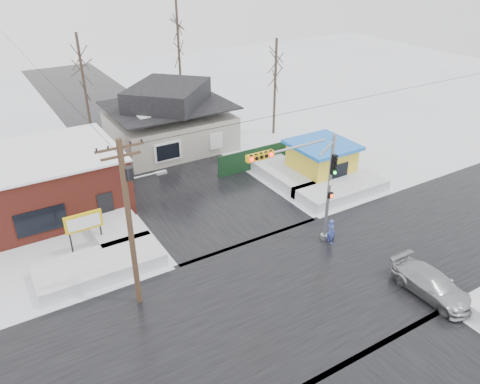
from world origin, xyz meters
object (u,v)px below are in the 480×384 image
utility_pole (130,216)px  pedestrian (331,231)px  marquee_sign (84,223)px  car (432,285)px  kiosk (321,160)px  traffic_signal (310,180)px

utility_pole → pedestrian: size_ratio=5.42×
marquee_sign → pedestrian: 14.82m
utility_pole → car: utility_pole is taller
marquee_sign → kiosk: 18.51m
utility_pole → pedestrian: (11.93, -1.03, -4.28)m
pedestrian → car: size_ratio=0.36×
traffic_signal → pedestrian: size_ratio=4.22×
traffic_signal → utility_pole: 10.39m
kiosk → car: size_ratio=1.00×
utility_pole → car: size_ratio=1.97×
traffic_signal → marquee_sign: (-11.43, 6.53, -2.62)m
traffic_signal → utility_pole: utility_pole is taller
marquee_sign → car: marquee_sign is taller
traffic_signal → car: bearing=-67.7°
kiosk → pedestrian: 9.34m
utility_pole → kiosk: 18.95m
car → marquee_sign: bearing=136.5°
utility_pole → marquee_sign: (-1.07, 5.99, -3.19)m
marquee_sign → kiosk: (18.50, 0.50, -0.46)m
marquee_sign → pedestrian: (13.00, -7.02, -1.09)m
utility_pole → kiosk: bearing=20.4°
traffic_signal → utility_pole: bearing=177.1°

